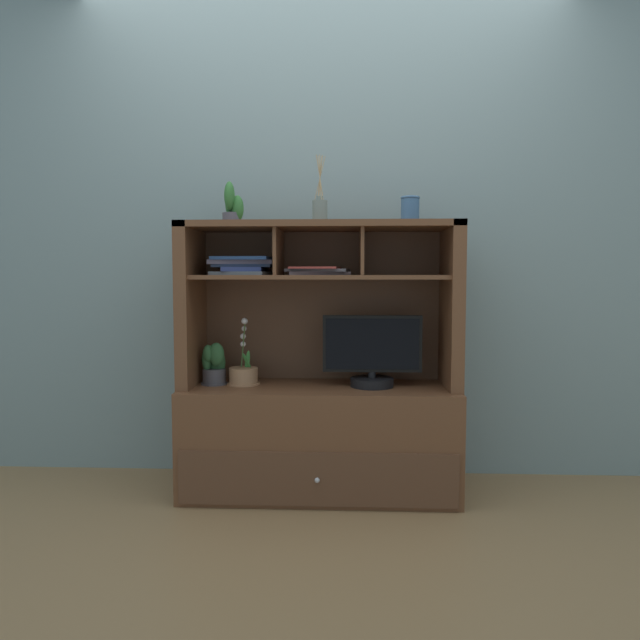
# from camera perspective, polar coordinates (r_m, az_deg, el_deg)

# --- Properties ---
(floor_plane) EXTENTS (6.00, 6.00, 0.02)m
(floor_plane) POSITION_cam_1_polar(r_m,az_deg,el_deg) (3.07, 0.00, -16.05)
(floor_plane) COLOR olive
(floor_plane) RESTS_ON ground
(back_wall) EXTENTS (6.00, 0.02, 2.80)m
(back_wall) POSITION_cam_1_polar(r_m,az_deg,el_deg) (3.18, 0.24, 10.48)
(back_wall) COLOR gray
(back_wall) RESTS_ON ground
(media_console) EXTENTS (1.32, 0.55, 1.31)m
(media_console) POSITION_cam_1_polar(r_m,az_deg,el_deg) (2.96, 0.01, -8.49)
(media_console) COLOR brown
(media_console) RESTS_ON ground
(tv_monitor) EXTENTS (0.47, 0.21, 0.34)m
(tv_monitor) POSITION_cam_1_polar(r_m,az_deg,el_deg) (2.88, 5.00, -3.37)
(tv_monitor) COLOR black
(tv_monitor) RESTS_ON media_console
(potted_orchid) EXTENTS (0.16, 0.16, 0.33)m
(potted_orchid) POSITION_cam_1_polar(r_m,az_deg,el_deg) (2.96, -7.29, -5.16)
(potted_orchid) COLOR #A87954
(potted_orchid) RESTS_ON media_console
(potted_fern) EXTENTS (0.13, 0.13, 0.21)m
(potted_fern) POSITION_cam_1_polar(r_m,az_deg,el_deg) (2.98, -10.11, -4.19)
(potted_fern) COLOR #454248
(potted_fern) RESTS_ON media_console
(magazine_stack_left) EXTENTS (0.31, 0.29, 0.04)m
(magazine_stack_left) POSITION_cam_1_polar(r_m,az_deg,el_deg) (2.88, -0.24, 4.71)
(magazine_stack_left) COLOR #6D5C61
(magazine_stack_left) RESTS_ON media_console
(magazine_stack_centre) EXTENTS (0.32, 0.30, 0.09)m
(magazine_stack_centre) POSITION_cam_1_polar(r_m,az_deg,el_deg) (2.93, -7.37, 5.13)
(magazine_stack_centre) COLOR slate
(magazine_stack_centre) RESTS_ON media_console
(diffuser_bottle) EXTENTS (0.07, 0.07, 0.32)m
(diffuser_bottle) POSITION_cam_1_polar(r_m,az_deg,el_deg) (2.89, -0.01, 10.41)
(diffuser_bottle) COLOR slate
(diffuser_bottle) RESTS_ON media_console
(potted_succulent) EXTENTS (0.11, 0.12, 0.20)m
(potted_succulent) POSITION_cam_1_polar(r_m,az_deg,el_deg) (2.96, -8.38, 10.62)
(potted_succulent) COLOR #4E4C59
(potted_succulent) RESTS_ON media_console
(ceramic_vase) EXTENTS (0.09, 0.09, 0.12)m
(ceramic_vase) POSITION_cam_1_polar(r_m,az_deg,el_deg) (2.91, 8.59, 10.38)
(ceramic_vase) COLOR #3C618B
(ceramic_vase) RESTS_ON media_console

